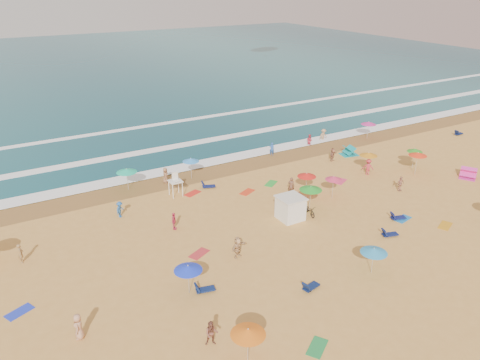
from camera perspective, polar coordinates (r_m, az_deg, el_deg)
ground at (r=41.23m, az=3.22°, el=-5.04°), size 220.00×220.00×0.00m
ocean at (r=117.54m, az=-20.23°, el=12.57°), size 220.00×140.00×0.18m
wet_sand at (r=51.08m, az=-4.43°, el=0.82°), size 220.00×220.00×0.00m
surf_foam at (r=58.61m, az=-8.21°, el=3.80°), size 200.00×18.70×0.05m
cabana at (r=41.36m, az=6.16°, el=-3.48°), size 2.00×2.00×2.00m
cabana_roof at (r=40.89m, az=6.23°, el=-2.16°), size 2.20×2.20×0.12m
bicycle at (r=42.43m, az=8.46°, el=-3.66°), size 0.86×1.90×0.96m
lifeguard_stand at (r=45.78m, az=-7.86°, el=-0.71°), size 1.20×1.20×2.10m
beach_umbrellas at (r=40.72m, az=3.66°, el=-2.07°), size 54.12×27.83×0.80m
loungers at (r=42.16m, az=11.31°, el=-4.55°), size 65.40×19.41×0.34m
towels at (r=39.18m, az=3.05°, el=-6.67°), size 35.12×24.23×0.03m
popup_tents at (r=56.12m, az=19.51°, el=2.27°), size 8.71×13.74×1.20m
beachgoers at (r=45.93m, az=3.76°, el=-0.81°), size 38.51×26.41×2.03m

